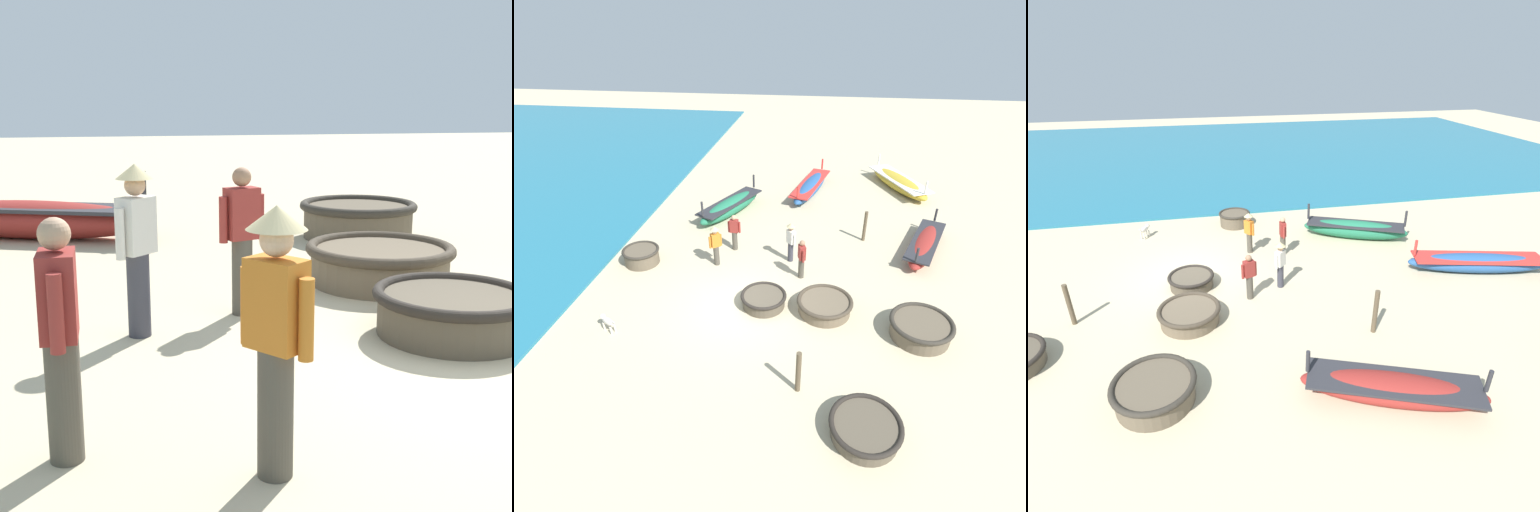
{
  "view_description": "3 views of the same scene",
  "coord_description": "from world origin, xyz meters",
  "views": [
    {
      "loc": [
        -5.35,
        3.4,
        2.25
      ],
      "look_at": [
        0.26,
        2.2,
        0.99
      ],
      "focal_mm": 50.0,
      "sensor_mm": 36.0,
      "label": 1
    },
    {
      "loc": [
        2.42,
        -10.44,
        8.54
      ],
      "look_at": [
        0.69,
        2.04,
        0.81
      ],
      "focal_mm": 28.0,
      "sensor_mm": 36.0,
      "label": 2
    },
    {
      "loc": [
        12.85,
        0.78,
        7.14
      ],
      "look_at": [
        0.78,
        3.37,
        0.85
      ],
      "focal_mm": 28.0,
      "sensor_mm": 36.0,
      "label": 3
    }
  ],
  "objects": [
    {
      "name": "dog",
      "position": [
        -3.88,
        -1.76,
        0.37
      ],
      "size": [
        0.62,
        0.42,
        0.55
      ],
      "color": "beige",
      "rests_on": "ground"
    },
    {
      "name": "mooring_post_shoreline",
      "position": [
        4.36,
        5.22,
        0.68
      ],
      "size": [
        0.14,
        0.14,
        1.37
      ],
      "primitive_type": "cylinder",
      "color": "brown",
      "rests_on": "ground"
    },
    {
      "name": "long_boat_ochre_hull",
      "position": [
        1.79,
        10.34,
        0.35
      ],
      "size": [
        2.14,
        5.09,
        1.2
      ],
      "color": "#285693",
      "rests_on": "ground"
    },
    {
      "name": "mooring_post_mid_beach",
      "position": [
        2.15,
        -3.26,
        0.67
      ],
      "size": [
        0.14,
        0.14,
        1.33
      ],
      "primitive_type": "cylinder",
      "color": "brown",
      "rests_on": "ground"
    },
    {
      "name": "fisherman_standing_right",
      "position": [
        1.36,
        3.12,
        0.96
      ],
      "size": [
        0.4,
        0.41,
        1.67
      ],
      "color": "#383842",
      "rests_on": "ground"
    },
    {
      "name": "ground_plane",
      "position": [
        0.0,
        0.0,
        0.0
      ],
      "size": [
        80.0,
        80.0,
        0.0
      ],
      "primitive_type": "plane",
      "color": "#C6B793"
    },
    {
      "name": "fisherman_standing_left",
      "position": [
        -1.02,
        3.71,
        0.84
      ],
      "size": [
        0.53,
        0.22,
        1.57
      ],
      "color": "#4C473D",
      "rests_on": "ground"
    },
    {
      "name": "long_boat_white_hull",
      "position": [
        6.8,
        4.61,
        0.33
      ],
      "size": [
        2.44,
        4.31,
        1.14
      ],
      "color": "maroon",
      "rests_on": "ground"
    },
    {
      "name": "coracle_front_left",
      "position": [
        2.78,
        0.09,
        0.28
      ],
      "size": [
        1.85,
        1.85,
        0.51
      ],
      "color": "brown",
      "rests_on": "ground"
    },
    {
      "name": "fisherman_hauling",
      "position": [
        1.86,
        2.01,
        0.84
      ],
      "size": [
        0.32,
        0.51,
        1.57
      ],
      "color": "#4C473D",
      "rests_on": "ground"
    },
    {
      "name": "coracle_upturned",
      "position": [
        0.73,
        0.15,
        0.25
      ],
      "size": [
        1.56,
        1.56,
        0.46
      ],
      "color": "brown",
      "rests_on": "ground"
    },
    {
      "name": "coracle_tilted",
      "position": [
        -4.45,
        2.15,
        0.34
      ],
      "size": [
        1.43,
        1.43,
        0.63
      ],
      "color": "brown",
      "rests_on": "ground"
    },
    {
      "name": "fisherman_crouching",
      "position": [
        -1.49,
        2.46,
        0.96
      ],
      "size": [
        0.44,
        0.38,
        1.67
      ],
      "color": "#4C473D",
      "rests_on": "ground"
    },
    {
      "name": "sea",
      "position": [
        -19.78,
        4.0,
        0.05
      ],
      "size": [
        28.0,
        52.0,
        0.1
      ],
      "primitive_type": "cube",
      "color": "teal",
      "rests_on": "ground"
    },
    {
      "name": "long_boat_blue_hull",
      "position": [
        -1.97,
        7.07,
        0.4
      ],
      "size": [
        2.71,
        4.42,
        1.38
      ],
      "color": "#237551",
      "rests_on": "ground"
    },
    {
      "name": "coracle_center",
      "position": [
        5.7,
        -0.69,
        0.33
      ],
      "size": [
        1.93,
        1.93,
        0.6
      ],
      "color": "brown",
      "rests_on": "ground"
    }
  ]
}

